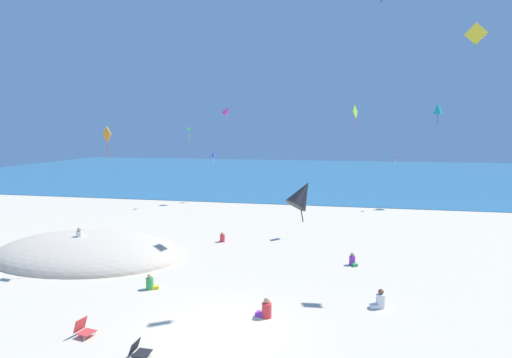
{
  "coord_description": "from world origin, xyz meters",
  "views": [
    {
      "loc": [
        4.34,
        -14.1,
        7.2
      ],
      "look_at": [
        0.0,
        6.68,
        4.76
      ],
      "focal_mm": 30.21,
      "sensor_mm": 36.0,
      "label": 1
    }
  ],
  "objects_px": {
    "beach_chair_far_left": "(83,329)",
    "person_0": "(266,310)",
    "person_3": "(80,241)",
    "kite_orange": "(107,135)",
    "kite_yellow": "(476,34)",
    "person_1": "(380,301)",
    "kite_blue": "(214,154)",
    "person_2": "(151,284)",
    "kite_black": "(302,194)",
    "kite_green": "(189,129)",
    "person_5": "(353,261)",
    "kite_purple": "(395,156)",
    "beach_chair_mid_beach": "(110,240)",
    "person_4": "(222,238)",
    "kite_magenta": "(227,110)",
    "kite_lime": "(355,112)",
    "kite_teal": "(438,109)",
    "beach_chair_near_camera": "(139,350)"
  },
  "relations": [
    {
      "from": "beach_chair_mid_beach",
      "to": "kite_lime",
      "type": "distance_m",
      "value": 18.25
    },
    {
      "from": "person_4",
      "to": "kite_blue",
      "type": "xyz_separation_m",
      "value": [
        -5.3,
        15.19,
        4.5
      ]
    },
    {
      "from": "kite_purple",
      "to": "person_4",
      "type": "bearing_deg",
      "value": -129.9
    },
    {
      "from": "kite_purple",
      "to": "person_2",
      "type": "bearing_deg",
      "value": -119.2
    },
    {
      "from": "person_2",
      "to": "person_5",
      "type": "bearing_deg",
      "value": 9.61
    },
    {
      "from": "person_2",
      "to": "kite_blue",
      "type": "relative_size",
      "value": 0.57
    },
    {
      "from": "person_5",
      "to": "kite_blue",
      "type": "bearing_deg",
      "value": -175.21
    },
    {
      "from": "kite_magenta",
      "to": "kite_teal",
      "type": "relative_size",
      "value": 0.93
    },
    {
      "from": "kite_purple",
      "to": "kite_magenta",
      "type": "xyz_separation_m",
      "value": [
        -15.9,
        0.64,
        4.23
      ]
    },
    {
      "from": "kite_orange",
      "to": "kite_yellow",
      "type": "height_order",
      "value": "kite_yellow"
    },
    {
      "from": "person_0",
      "to": "person_5",
      "type": "relative_size",
      "value": 1.17
    },
    {
      "from": "beach_chair_far_left",
      "to": "kite_magenta",
      "type": "distance_m",
      "value": 29.78
    },
    {
      "from": "person_5",
      "to": "kite_green",
      "type": "relative_size",
      "value": 0.48
    },
    {
      "from": "person_5",
      "to": "kite_lime",
      "type": "distance_m",
      "value": 11.15
    },
    {
      "from": "person_4",
      "to": "kite_magenta",
      "type": "bearing_deg",
      "value": -4.4
    },
    {
      "from": "beach_chair_far_left",
      "to": "beach_chair_near_camera",
      "type": "distance_m",
      "value": 2.72
    },
    {
      "from": "person_5",
      "to": "kite_magenta",
      "type": "bearing_deg",
      "value": -178.0
    },
    {
      "from": "person_2",
      "to": "person_1",
      "type": "bearing_deg",
      "value": -21.51
    },
    {
      "from": "beach_chair_mid_beach",
      "to": "kite_purple",
      "type": "xyz_separation_m",
      "value": [
        18.85,
        16.4,
        4.56
      ]
    },
    {
      "from": "beach_chair_near_camera",
      "to": "person_0",
      "type": "distance_m",
      "value": 5.04
    },
    {
      "from": "kite_purple",
      "to": "kite_yellow",
      "type": "height_order",
      "value": "kite_yellow"
    },
    {
      "from": "person_2",
      "to": "kite_green",
      "type": "bearing_deg",
      "value": 84.36
    },
    {
      "from": "person_4",
      "to": "kite_orange",
      "type": "bearing_deg",
      "value": 128.14
    },
    {
      "from": "kite_magenta",
      "to": "kite_blue",
      "type": "relative_size",
      "value": 1.53
    },
    {
      "from": "beach_chair_far_left",
      "to": "beach_chair_near_camera",
      "type": "xyz_separation_m",
      "value": [
        2.56,
        -0.91,
        -0.04
      ]
    },
    {
      "from": "kite_purple",
      "to": "kite_blue",
      "type": "distance_m",
      "value": 17.36
    },
    {
      "from": "person_5",
      "to": "kite_orange",
      "type": "distance_m",
      "value": 14.32
    },
    {
      "from": "kite_purple",
      "to": "beach_chair_near_camera",
      "type": "bearing_deg",
      "value": -110.43
    },
    {
      "from": "kite_black",
      "to": "kite_teal",
      "type": "height_order",
      "value": "kite_teal"
    },
    {
      "from": "kite_lime",
      "to": "kite_blue",
      "type": "xyz_separation_m",
      "value": [
        -13.54,
        10.78,
        -3.63
      ]
    },
    {
      "from": "kite_black",
      "to": "kite_purple",
      "type": "height_order",
      "value": "kite_black"
    },
    {
      "from": "kite_yellow",
      "to": "beach_chair_near_camera",
      "type": "bearing_deg",
      "value": -141.11
    },
    {
      "from": "beach_chair_far_left",
      "to": "kite_green",
      "type": "relative_size",
      "value": 0.5
    },
    {
      "from": "beach_chair_far_left",
      "to": "kite_magenta",
      "type": "bearing_deg",
      "value": 107.4
    },
    {
      "from": "person_5",
      "to": "kite_lime",
      "type": "relative_size",
      "value": 0.36
    },
    {
      "from": "beach_chair_mid_beach",
      "to": "kite_lime",
      "type": "xyz_separation_m",
      "value": [
        15.05,
        6.41,
        8.1
      ]
    },
    {
      "from": "beach_chair_mid_beach",
      "to": "person_4",
      "type": "xyz_separation_m",
      "value": [
        6.81,
        2.0,
        -0.02
      ]
    },
    {
      "from": "person_1",
      "to": "kite_blue",
      "type": "height_order",
      "value": "kite_blue"
    },
    {
      "from": "person_5",
      "to": "kite_yellow",
      "type": "distance_m",
      "value": 12.4
    },
    {
      "from": "beach_chair_mid_beach",
      "to": "person_0",
      "type": "xyz_separation_m",
      "value": [
        11.6,
        -8.49,
        0.02
      ]
    },
    {
      "from": "kite_lime",
      "to": "kite_purple",
      "type": "distance_m",
      "value": 11.26
    },
    {
      "from": "beach_chair_far_left",
      "to": "person_0",
      "type": "distance_m",
      "value": 6.59
    },
    {
      "from": "person_5",
      "to": "kite_black",
      "type": "bearing_deg",
      "value": -40.98
    },
    {
      "from": "kite_black",
      "to": "kite_green",
      "type": "height_order",
      "value": "kite_green"
    },
    {
      "from": "kite_blue",
      "to": "kite_orange",
      "type": "bearing_deg",
      "value": -86.87
    },
    {
      "from": "person_2",
      "to": "person_3",
      "type": "height_order",
      "value": "person_3"
    },
    {
      "from": "person_1",
      "to": "kite_yellow",
      "type": "xyz_separation_m",
      "value": [
        4.11,
        4.05,
        11.17
      ]
    },
    {
      "from": "person_0",
      "to": "kite_orange",
      "type": "xyz_separation_m",
      "value": [
        -8.92,
        4.15,
        6.62
      ]
    },
    {
      "from": "beach_chair_far_left",
      "to": "person_3",
      "type": "distance_m",
      "value": 9.98
    },
    {
      "from": "kite_green",
      "to": "person_5",
      "type": "bearing_deg",
      "value": -45.94
    }
  ]
}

